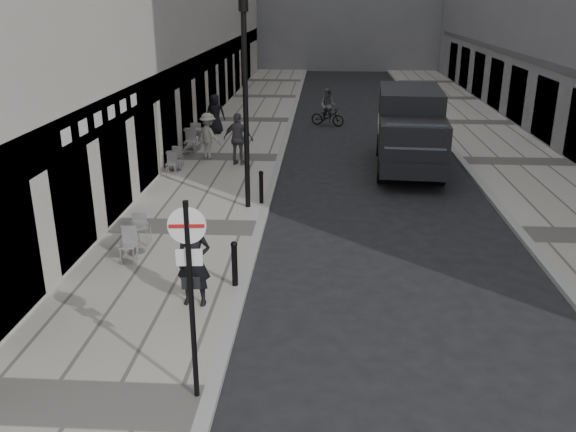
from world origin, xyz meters
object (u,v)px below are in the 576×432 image
object	(u,v)px
sign_post	(190,276)
lamppost	(245,97)
cyclist	(328,111)
walking_man	(194,261)
panel_van	(410,126)

from	to	relation	value
sign_post	lamppost	bearing A→B (deg)	86.90
lamppost	cyclist	bearing A→B (deg)	79.51
cyclist	walking_man	bearing A→B (deg)	-78.27
walking_man	lamppost	world-z (taller)	lamppost
walking_man	sign_post	bearing A→B (deg)	-75.66
panel_van	lamppost	bearing A→B (deg)	-132.13
lamppost	panel_van	bearing A→B (deg)	43.79
walking_man	lamppost	bearing A→B (deg)	89.51
walking_man	sign_post	xyz separation A→B (m)	(0.63, -3.00, 1.12)
sign_post	lamppost	distance (m)	9.19
walking_man	lamppost	size ratio (longest dim) A/B	0.32
sign_post	panel_van	distance (m)	15.08
walking_man	lamppost	xyz separation A→B (m)	(0.32, 6.10, 2.30)
walking_man	panel_van	world-z (taller)	panel_van
lamppost	sign_post	bearing A→B (deg)	-88.02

